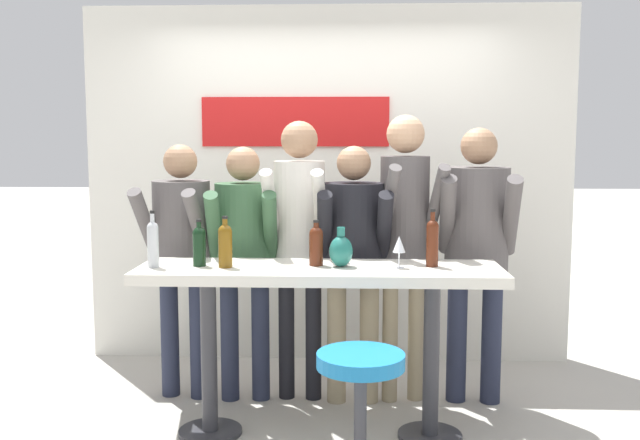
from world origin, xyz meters
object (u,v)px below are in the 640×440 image
object	(u,v)px
wine_bottle_0	(225,244)
wine_bottle_3	(316,244)
person_left	(244,246)
wine_glass_0	(399,245)
person_center_left	(299,226)
person_far_left	(182,243)
bar_stool	(360,399)
person_center_right	(405,222)
person_right	(477,235)
person_center	(353,247)
tasting_table	(319,298)
wine_bottle_1	(199,244)
decorative_vase	(341,251)
wine_bottle_4	(432,241)
wine_bottle_2	(153,242)

from	to	relation	value
wine_bottle_0	wine_bottle_3	distance (m)	0.50
person_left	wine_glass_0	size ratio (longest dim) A/B	9.15
person_center_left	wine_bottle_0	size ratio (longest dim) A/B	6.30
person_far_left	person_left	size ratio (longest dim) A/B	1.01
bar_stool	person_far_left	size ratio (longest dim) A/B	0.41
person_center_right	person_right	distance (m)	0.45
person_left	wine_bottle_0	xyz separation A→B (m)	(-0.01, -0.57, 0.10)
person_center	tasting_table	bearing A→B (deg)	-111.59
person_far_left	bar_stool	bearing A→B (deg)	-37.55
wine_bottle_1	decorative_vase	distance (m)	0.78
person_center	wine_bottle_3	size ratio (longest dim) A/B	6.40
tasting_table	person_center_right	xyz separation A→B (m)	(0.51, 0.57, 0.36)
person_far_left	wine_bottle_0	distance (m)	0.73
person_far_left	wine_glass_0	bearing A→B (deg)	-14.63
person_right	wine_bottle_0	xyz separation A→B (m)	(-1.47, -0.60, 0.03)
wine_bottle_0	wine_bottle_1	distance (m)	0.15
person_center_left	wine_bottle_0	xyz separation A→B (m)	(-0.36, -0.61, -0.02)
person_center_left	wine_glass_0	bearing A→B (deg)	-41.28
tasting_table	wine_bottle_4	size ratio (longest dim) A/B	6.28
person_right	wine_bottle_3	world-z (taller)	person_right
person_right	decorative_vase	size ratio (longest dim) A/B	7.89
person_center	wine_bottle_4	bearing A→B (deg)	-50.28
person_center_right	wine_glass_0	xyz separation A→B (m)	(-0.07, -0.59, -0.06)
person_left	person_center_right	distance (m)	1.02
person_right	person_center	bearing A→B (deg)	-171.21
person_right	wine_bottle_1	distance (m)	1.71
bar_stool	wine_glass_0	size ratio (longest dim) A/B	3.80
wine_bottle_1	wine_bottle_4	bearing A→B (deg)	2.02
bar_stool	decorative_vase	world-z (taller)	decorative_vase
person_center	decorative_vase	bearing A→B (deg)	-99.65
wine_bottle_2	wine_bottle_3	distance (m)	0.89
person_center	wine_bottle_3	distance (m)	0.53
bar_stool	decorative_vase	size ratio (longest dim) A/B	3.06
person_left	person_center	size ratio (longest dim) A/B	1.00
person_center	person_right	distance (m)	0.77
wine_glass_0	wine_bottle_3	bearing A→B (deg)	172.12
person_center	person_left	bearing A→B (deg)	177.08
person_center_right	wine_bottle_4	size ratio (longest dim) A/B	5.68
person_left	decorative_vase	distance (m)	0.81
person_center_right	wine_bottle_4	bearing A→B (deg)	-88.63
person_center_left	wine_bottle_4	xyz separation A→B (m)	(0.77, -0.53, -0.01)
wine_bottle_3	wine_glass_0	xyz separation A→B (m)	(0.45, -0.06, 0.00)
wine_bottle_3	decorative_vase	distance (m)	0.15
tasting_table	person_left	world-z (taller)	person_left
wine_bottle_4	wine_bottle_3	bearing A→B (deg)	179.61
person_center_right	wine_bottle_1	bearing A→B (deg)	-164.46
decorative_vase	person_center_left	bearing A→B (deg)	115.58
wine_bottle_0	person_far_left	bearing A→B (deg)	122.51
person_center_right	wine_bottle_0	world-z (taller)	person_center_right
tasting_table	person_right	size ratio (longest dim) A/B	1.15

